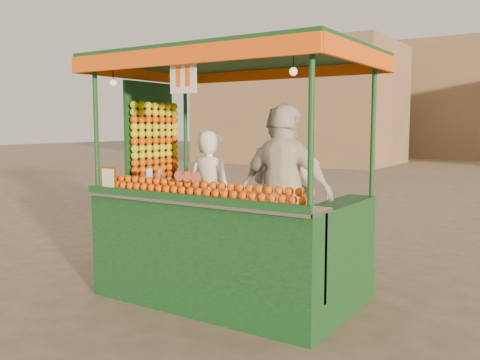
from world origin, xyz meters
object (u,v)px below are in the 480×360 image
Objects in this scene: vendor_middle at (282,186)px; vendor_left at (210,197)px; vendor_right at (285,193)px; juice_cart at (221,221)px.

vendor_left is at bearing 45.92° from vendor_middle.
vendor_middle is at bearing -55.52° from vendor_right.
juice_cart reaches higher than vendor_left.
vendor_right is (1.08, -0.13, 0.14)m from vendor_left.
vendor_right is (0.32, -0.52, 0.00)m from vendor_middle.
vendor_left is 0.85× the size of vendor_right.
vendor_right is at bearing 140.77° from vendor_middle.
vendor_middle reaches higher than vendor_left.
vendor_middle is 1.00× the size of vendor_right.
vendor_right is at bearing 7.08° from juice_cart.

